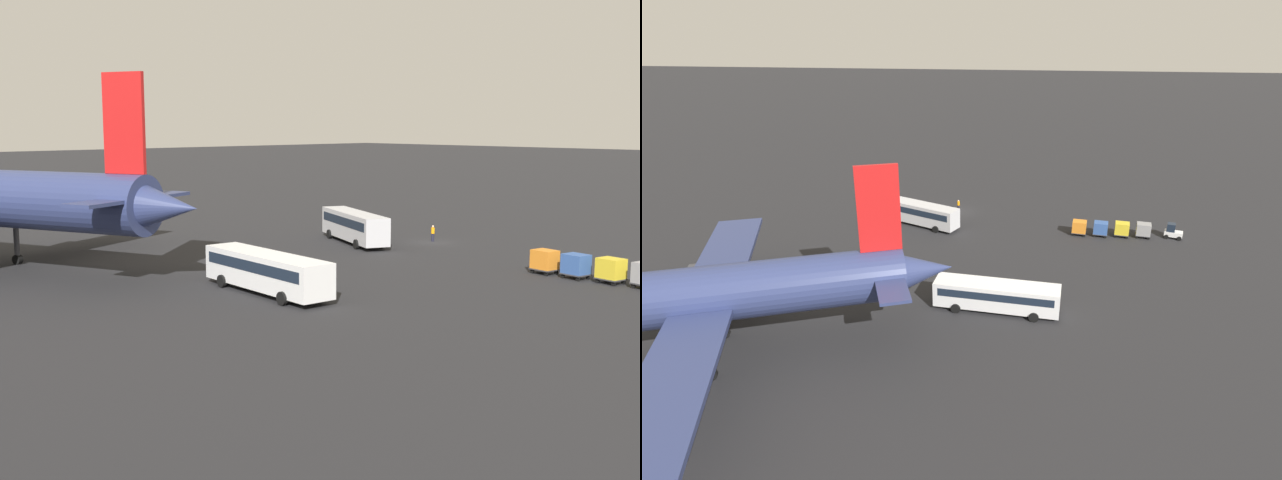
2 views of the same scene
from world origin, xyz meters
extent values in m
plane|color=#232326|center=(0.00, 0.00, 0.00)|extent=(600.00, 600.00, 0.00)
cone|color=navy|center=(-1.32, 34.23, 6.36)|extent=(7.57, 6.53, 4.41)
cube|color=navy|center=(19.86, 31.14, 5.75)|extent=(11.17, 17.76, 0.44)
cube|color=red|center=(1.76, 35.52, 12.73)|extent=(3.59, 1.78, 7.83)
cube|color=navy|center=(1.42, 35.38, 6.85)|extent=(7.35, 12.75, 0.28)
cylinder|color=#38383D|center=(19.89, 33.96, 4.19)|extent=(5.19, 4.22, 2.69)
cylinder|color=#38383D|center=(16.80, 38.40, 1.96)|extent=(0.50, 0.50, 3.92)
cylinder|color=black|center=(16.80, 38.40, 0.45)|extent=(1.02, 0.81, 0.90)
cube|color=silver|center=(5.28, 6.60, 1.89)|extent=(12.98, 7.61, 2.87)
cube|color=#192333|center=(5.28, 6.60, 2.39)|extent=(12.04, 7.23, 0.92)
cylinder|color=black|center=(9.53, 6.27, 0.50)|extent=(1.04, 0.67, 1.00)
cylinder|color=black|center=(8.43, 3.72, 0.50)|extent=(1.04, 0.67, 1.00)
cylinder|color=black|center=(2.14, 9.48, 0.50)|extent=(1.04, 0.67, 1.00)
cylinder|color=black|center=(1.04, 6.93, 0.50)|extent=(1.04, 0.67, 1.00)
cube|color=white|center=(-8.30, 29.60, 1.75)|extent=(13.10, 3.78, 2.60)
cube|color=#192333|center=(-8.30, 29.60, 2.20)|extent=(12.08, 3.75, 0.83)
cylinder|color=black|center=(-4.19, 30.81, 0.50)|extent=(1.02, 0.37, 1.00)
cylinder|color=black|center=(-4.41, 27.83, 0.50)|extent=(1.02, 0.37, 1.00)
cylinder|color=black|center=(-12.19, 31.38, 0.50)|extent=(1.02, 0.37, 1.00)
cylinder|color=black|center=(-12.40, 28.40, 0.50)|extent=(1.02, 0.37, 1.00)
cylinder|color=#1E1E2D|center=(0.35, -0.52, 0.42)|extent=(0.32, 0.32, 0.85)
cylinder|color=orange|center=(0.35, -0.52, 1.18)|extent=(0.38, 0.38, 0.65)
sphere|color=tan|center=(0.35, -0.52, 1.62)|extent=(0.24, 0.24, 0.24)
cylinder|color=black|center=(-26.21, 7.48, 0.18)|extent=(0.37, 0.17, 0.36)
cube|color=#38383D|center=(-24.11, 7.07, 0.41)|extent=(2.22, 1.95, 0.10)
cube|color=gold|center=(-24.11, 7.07, 1.26)|extent=(2.11, 1.86, 1.60)
cylinder|color=black|center=(-23.27, 7.60, 0.18)|extent=(0.37, 0.17, 0.36)
cylinder|color=black|center=(-23.45, 6.33, 0.18)|extent=(0.37, 0.17, 0.36)
cylinder|color=black|center=(-24.77, 7.81, 0.18)|extent=(0.37, 0.17, 0.36)
cylinder|color=black|center=(-24.95, 6.55, 0.18)|extent=(0.37, 0.17, 0.36)
cube|color=#38383D|center=(-21.17, 7.30, 0.41)|extent=(2.22, 1.95, 0.10)
cube|color=#33569E|center=(-21.17, 7.30, 1.26)|extent=(2.11, 1.86, 1.60)
cylinder|color=black|center=(-20.32, 7.82, 0.18)|extent=(0.37, 0.17, 0.36)
cylinder|color=black|center=(-20.51, 6.56, 0.18)|extent=(0.37, 0.17, 0.36)
cylinder|color=black|center=(-21.83, 8.04, 0.18)|extent=(0.37, 0.17, 0.36)
cylinder|color=black|center=(-22.01, 6.77, 0.18)|extent=(0.37, 0.17, 0.36)
cube|color=#38383D|center=(-18.22, 7.26, 0.41)|extent=(2.22, 1.95, 0.10)
cube|color=orange|center=(-18.22, 7.26, 1.26)|extent=(2.11, 1.86, 1.60)
cylinder|color=black|center=(-17.38, 7.78, 0.18)|extent=(0.37, 0.17, 0.36)
cylinder|color=black|center=(-17.56, 6.51, 0.18)|extent=(0.37, 0.17, 0.36)
cylinder|color=black|center=(-18.88, 8.00, 0.18)|extent=(0.37, 0.17, 0.36)
cylinder|color=black|center=(-19.07, 6.73, 0.18)|extent=(0.37, 0.17, 0.36)
camera|label=1|loc=(-54.58, 66.84, 12.79)|focal=45.00mm
camera|label=2|loc=(-11.36, 74.81, 27.12)|focal=28.00mm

